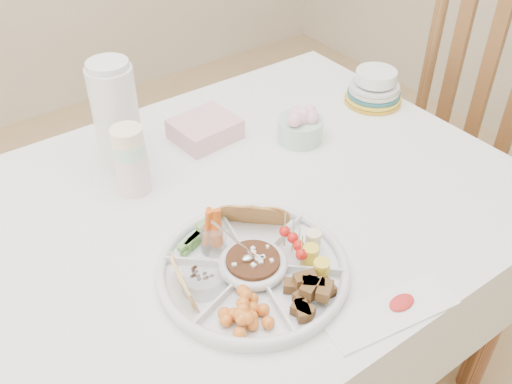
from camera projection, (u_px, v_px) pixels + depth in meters
dining_table at (213, 320)px, 1.53m from camera, size 1.52×1.02×0.76m
chair at (433, 164)px, 1.76m from camera, size 0.53×0.53×1.15m
party_tray at (253, 267)px, 1.13m from camera, size 0.48×0.48×0.04m
bean_dip at (253, 264)px, 1.13m from camera, size 0.14×0.14×0.04m
tortillas at (259, 216)px, 1.22m from camera, size 0.12×0.12×0.06m
carrot_cucumber at (202, 226)px, 1.17m from camera, size 0.14×0.14×0.10m
pita_raisins at (190, 279)px, 1.08m from camera, size 0.15×0.15×0.06m
cherries at (245, 314)px, 1.02m from camera, size 0.14×0.14×0.04m
granola_chunks at (309, 291)px, 1.07m from camera, size 0.14×0.14×0.05m
banana_tomato at (312, 235)px, 1.15m from camera, size 0.13×0.13×0.09m
cup_stack at (129, 151)px, 1.30m from camera, size 0.08×0.08×0.22m
thermos at (116, 115)px, 1.36m from camera, size 0.11×0.11×0.28m
flower_bowl at (300, 125)px, 1.51m from camera, size 0.15×0.15×0.09m
napkin_stack at (205, 129)px, 1.52m from camera, size 0.17×0.15×0.05m
plate_stack at (375, 86)px, 1.66m from camera, size 0.21×0.21×0.11m
placemat at (390, 312)px, 1.07m from camera, size 0.28×0.13×0.01m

